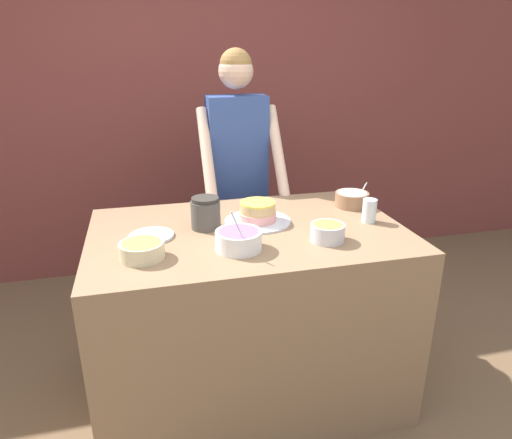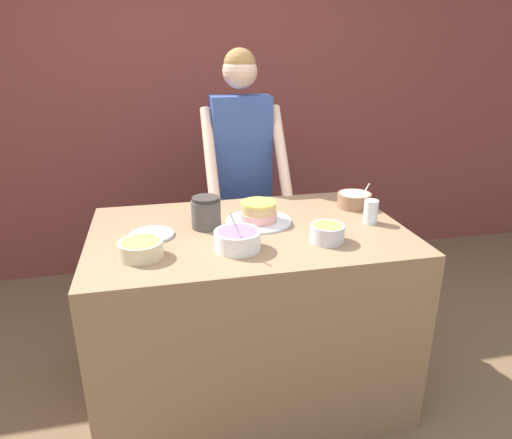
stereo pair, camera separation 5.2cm
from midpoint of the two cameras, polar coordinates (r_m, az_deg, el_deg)
wall_back at (r=3.60m, az=-5.90°, el=14.05°), size 10.00×0.05×2.60m
counter at (r=2.34m, az=-0.24°, el=-11.60°), size 1.46×0.93×0.91m
person_baker at (r=2.87m, az=-1.35°, el=7.47°), size 0.49×0.47×1.71m
cake at (r=2.20m, az=0.97°, el=0.69°), size 0.32×0.32×0.10m
frosting_bowl_purple at (r=1.91m, az=-1.55°, el=-2.47°), size 0.20×0.20×0.19m
frosting_bowl_yellow at (r=1.89m, az=-13.45°, el=-3.52°), size 0.18×0.18×0.07m
frosting_bowl_white at (r=2.48m, az=12.77°, el=2.45°), size 0.18×0.18×0.13m
frosting_bowl_olive at (r=2.01m, az=9.63°, el=-1.61°), size 0.15×0.15×0.08m
drinking_glass at (r=2.27m, az=14.80°, el=0.95°), size 0.07×0.07×0.12m
ceramic_plate at (r=2.10m, az=-12.22°, el=-1.87°), size 0.20×0.20×0.01m
stoneware_jar at (r=2.14m, az=-5.57°, el=0.86°), size 0.14×0.14×0.15m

